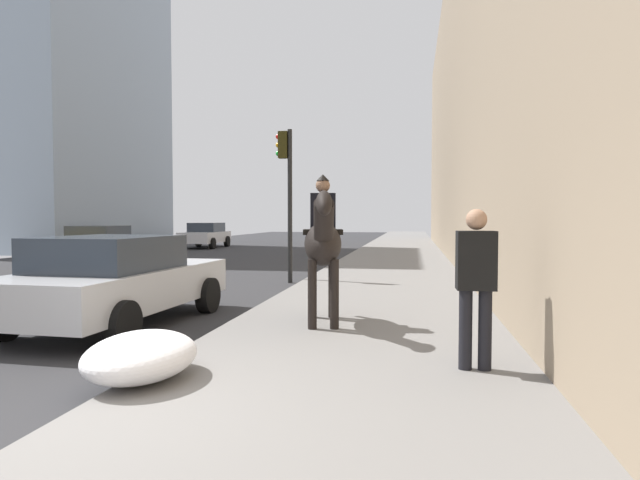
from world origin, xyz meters
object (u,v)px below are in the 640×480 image
at_px(car_near_lane, 96,245).
at_px(car_far_lane, 206,235).
at_px(car_mid_lane, 116,280).
at_px(traffic_light_near_curb, 287,181).
at_px(pedestrian_greeting, 476,278).
at_px(mounted_horse_near, 323,241).

distance_m(car_near_lane, car_far_lane, 11.70).
bearing_deg(car_mid_lane, traffic_light_near_curb, -10.47).
bearing_deg(traffic_light_near_curb, car_mid_lane, 167.04).
xyz_separation_m(pedestrian_greeting, car_near_lane, (11.69, 11.86, -0.36)).
bearing_deg(car_far_lane, pedestrian_greeting, 26.19).
bearing_deg(car_far_lane, car_mid_lane, 16.60).
distance_m(pedestrian_greeting, car_near_lane, 16.66).
height_order(mounted_horse_near, pedestrian_greeting, mounted_horse_near).
relative_size(pedestrian_greeting, traffic_light_near_curb, 0.42).
bearing_deg(traffic_light_near_curb, car_far_lane, 28.84).
height_order(pedestrian_greeting, traffic_light_near_curb, traffic_light_near_curb).
xyz_separation_m(car_far_lane, traffic_light_near_curb, (-15.44, -8.50, 1.95)).
bearing_deg(car_near_lane, pedestrian_greeting, 42.81).
bearing_deg(car_mid_lane, car_near_lane, 36.47).
distance_m(car_far_lane, traffic_light_near_curb, 17.73).
bearing_deg(pedestrian_greeting, mounted_horse_near, 41.38).
height_order(car_near_lane, car_far_lane, same).
bearing_deg(car_far_lane, mounted_horse_near, 24.36).
distance_m(car_near_lane, traffic_light_near_curb, 8.98).
bearing_deg(pedestrian_greeting, traffic_light_near_curb, 24.66).
distance_m(car_mid_lane, car_far_lane, 22.55).
relative_size(pedestrian_greeting, car_mid_lane, 0.38).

